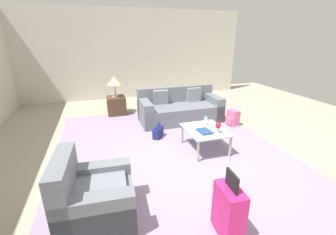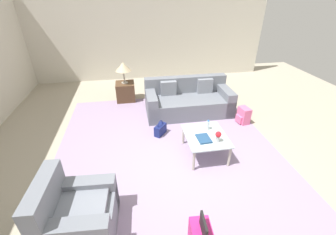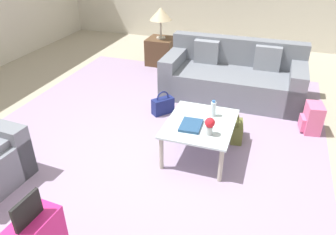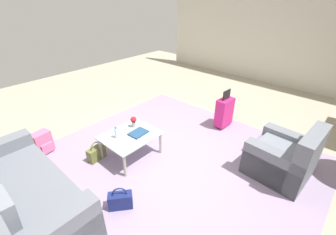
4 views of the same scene
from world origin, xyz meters
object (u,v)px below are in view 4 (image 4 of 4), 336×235
coffee_table_book (138,133)px  handbag_olive (96,153)px  suitcase_magenta (224,112)px  handbag_navy (120,200)px  coffee_table (130,137)px  couch (15,200)px  flower_vase (134,121)px  backpack_pink (43,143)px  water_bottle (116,133)px  armchair (285,160)px

coffee_table_book → handbag_olive: coffee_table_book is taller
suitcase_magenta → handbag_navy: size_ratio=2.37×
coffee_table → handbag_olive: (0.48, -0.38, -0.26)m
handbag_olive → suitcase_magenta: bearing=156.5°
couch → flower_vase: size_ratio=10.56×
backpack_pink → couch: bearing=56.1°
water_bottle → flower_vase: 0.42m
backpack_pink → suitcase_magenta: bearing=146.4°
couch → handbag_olive: bearing=-168.1°
coffee_table → handbag_olive: coffee_table is taller
suitcase_magenta → backpack_pink: 3.60m
handbag_navy → handbag_olive: (-0.35, -1.14, 0.00)m
armchair → coffee_table: (1.30, -2.17, 0.08)m
couch → backpack_pink: size_ratio=5.41×
backpack_pink → flower_vase: bearing=136.9°
couch → water_bottle: (-1.60, -0.00, 0.24)m
water_bottle → flower_vase: size_ratio=1.00×
coffee_table → flower_vase: (-0.22, -0.15, 0.18)m
coffee_table → couch: bearing=-3.2°
water_bottle → backpack_pink: 1.47m
coffee_table_book → armchair: bearing=116.4°
armchair → handbag_navy: size_ratio=2.61×
handbag_navy → coffee_table_book: bearing=-144.4°
coffee_table → backpack_pink: 1.64m
flower_vase → coffee_table: bearing=34.3°
handbag_olive → backpack_pink: backpack_pink is taller
handbag_navy → backpack_pink: size_ratio=0.89×
armchair → coffee_table_book: armchair is taller
handbag_navy → backpack_pink: bearing=-85.2°
armchair → coffee_table_book: size_ratio=3.04×
backpack_pink → coffee_table: bearing=127.7°
handbag_navy → handbag_olive: size_ratio=1.00×
couch → handbag_navy: size_ratio=6.04×
coffee_table → coffee_table_book: size_ratio=2.99×
suitcase_magenta → handbag_olive: suitcase_magenta is taller
couch → backpack_pink: couch is taller
flower_vase → handbag_olive: bearing=-18.1°
coffee_table → coffee_table_book: 0.16m
armchair → coffee_table: armchair is taller
armchair → coffee_table_book: bearing=-60.7°
coffee_table → flower_vase: flower_vase is taller
coffee_table → suitcase_magenta: bearing=160.7°
handbag_olive → backpack_pink: 1.05m
suitcase_magenta → armchair: bearing=64.4°
coffee_table_book → handbag_navy: coffee_table_book is taller
handbag_navy → couch: bearing=-41.5°
handbag_olive → backpack_pink: (0.52, -0.91, 0.06)m
handbag_navy → handbag_olive: same height
coffee_table_book → coffee_table: bearing=-36.7°
suitcase_magenta → water_bottle: bearing=-20.0°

